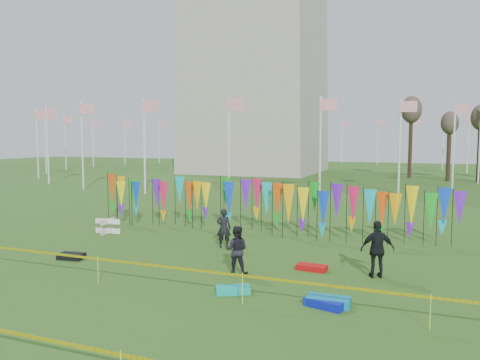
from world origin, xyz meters
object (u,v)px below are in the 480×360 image
at_px(person_left, 224,228).
at_px(person_mid, 236,250).
at_px(kite_bag_turquoise, 233,290).
at_px(person_right, 377,249).
at_px(kite_bag_red, 312,268).
at_px(kite_bag_teal, 328,301).
at_px(kite_bag_black, 71,256).
at_px(box_kite, 108,226).
at_px(kite_bag_blue, 325,303).

bearing_deg(person_left, person_mid, 104.38).
bearing_deg(kite_bag_turquoise, person_right, 40.00).
xyz_separation_m(kite_bag_red, kite_bag_teal, (1.22, -3.27, 0.02)).
bearing_deg(kite_bag_black, person_right, 9.50).
xyz_separation_m(box_kite, kite_bag_red, (10.78, -2.61, -0.28)).
relative_size(box_kite, person_right, 0.39).
xyz_separation_m(box_kite, kite_bag_blue, (11.94, -6.04, -0.26)).
distance_m(box_kite, kite_bag_teal, 13.36).
height_order(box_kite, kite_bag_red, box_kite).
bearing_deg(person_mid, kite_bag_teal, 141.59).
xyz_separation_m(kite_bag_black, kite_bag_teal, (10.26, -1.35, 0.00)).
bearing_deg(box_kite, kite_bag_black, -69.00).
xyz_separation_m(person_left, kite_bag_black, (-4.74, -3.96, -0.73)).
relative_size(kite_bag_turquoise, kite_bag_teal, 0.84).
bearing_deg(person_right, kite_bag_black, -10.91).
xyz_separation_m(person_right, kite_bag_turquoise, (-3.90, -3.28, -0.86)).
bearing_deg(kite_bag_black, kite_bag_red, 12.02).
height_order(person_right, kite_bag_black, person_right).
xyz_separation_m(person_mid, kite_bag_red, (2.33, 1.39, -0.74)).
distance_m(person_left, kite_bag_red, 4.82).
xyz_separation_m(person_left, kite_bag_blue, (5.47, -5.47, -0.73)).
bearing_deg(kite_bag_turquoise, kite_bag_red, 63.25).
bearing_deg(kite_bag_red, box_kite, 166.41).
bearing_deg(kite_bag_turquoise, box_kite, 146.99).
relative_size(kite_bag_blue, kite_bag_black, 1.11).
distance_m(person_right, kite_bag_blue, 3.66).
distance_m(box_kite, kite_bag_black, 4.86).
distance_m(person_left, kite_bag_teal, 7.69).
bearing_deg(person_left, person_right, 146.83).
distance_m(box_kite, person_left, 6.52).
distance_m(person_mid, kite_bag_blue, 4.11).
relative_size(person_left, kite_bag_black, 1.73).
height_order(person_right, kite_bag_teal, person_right).
xyz_separation_m(box_kite, person_left, (6.48, -0.57, 0.47)).
xyz_separation_m(kite_bag_turquoise, kite_bag_red, (1.67, 3.31, -0.01)).
distance_m(box_kite, person_mid, 9.35).
bearing_deg(kite_bag_teal, person_right, 72.55).
xyz_separation_m(kite_bag_red, kite_bag_black, (-9.04, -1.92, 0.02)).
xyz_separation_m(person_mid, kite_bag_turquoise, (0.66, -1.93, -0.74)).
height_order(box_kite, kite_bag_blue, box_kite).
distance_m(person_left, kite_bag_blue, 7.77).
height_order(person_mid, kite_bag_turquoise, person_mid).
height_order(person_mid, person_right, person_right).
xyz_separation_m(person_right, kite_bag_black, (-11.27, -1.89, -0.85)).
height_order(person_right, kite_bag_red, person_right).
bearing_deg(box_kite, kite_bag_red, -13.59).
bearing_deg(kite_bag_blue, person_mid, 149.68).
xyz_separation_m(box_kite, person_mid, (8.45, -3.99, 0.46)).
relative_size(kite_bag_blue, kite_bag_teal, 0.89).
xyz_separation_m(kite_bag_blue, kite_bag_teal, (0.05, 0.16, 0.00)).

